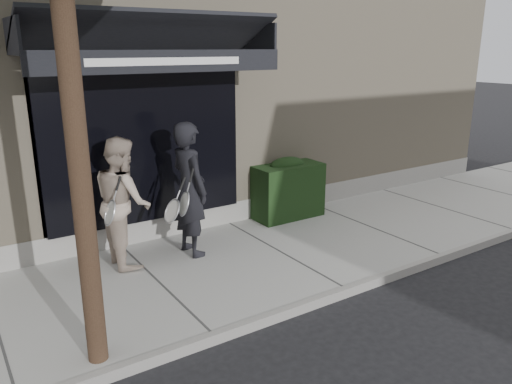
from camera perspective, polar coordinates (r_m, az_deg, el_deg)
ground at (r=7.96m, az=2.46°, el=-7.43°), size 80.00×80.00×0.00m
sidewalk at (r=7.94m, az=2.47°, el=-7.03°), size 20.00×3.00×0.12m
curb at (r=6.86m, az=10.20°, el=-11.13°), size 20.00×0.10×0.14m
building_facade at (r=11.68m, az=-12.18°, el=13.65°), size 14.30×8.04×5.64m
hedge at (r=9.30m, az=3.51°, el=0.40°), size 1.30×0.70×1.14m
pedestrian_front at (r=7.54m, az=-7.62°, el=0.30°), size 0.80×0.90×2.04m
pedestrian_back at (r=7.41m, az=-14.95°, el=-1.04°), size 0.75×0.93×1.88m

